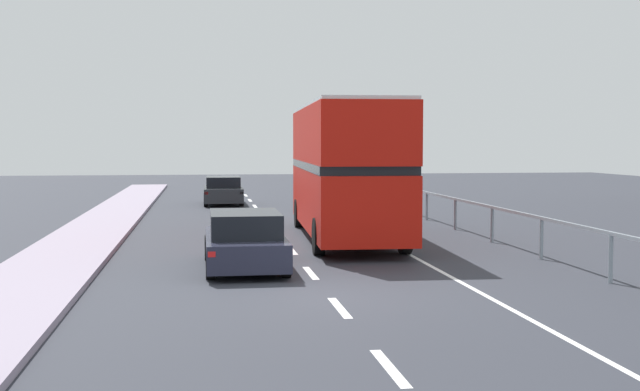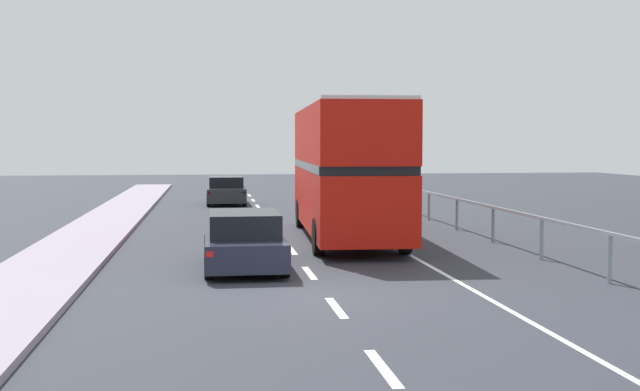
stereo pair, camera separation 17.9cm
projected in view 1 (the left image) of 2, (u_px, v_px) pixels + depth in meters
The scene contains 7 objects.
ground_plane at pixel (328, 296), 15.80m from camera, with size 73.23×120.00×0.10m, color #2C2F37.
near_sidewalk_kerb at pixel (12, 299), 14.91m from camera, with size 2.37×80.00×0.14m, color gray.
lane_paint_markings at pixel (342, 239), 24.70m from camera, with size 3.18×46.00×0.01m.
bridge_side_railing at pixel (473, 208), 25.53m from camera, with size 0.10×42.00×1.11m.
double_decker_bus_red at pixel (345, 167), 24.57m from camera, with size 3.01×10.12×4.17m.
hatchback_car_near at pixel (245, 241), 18.88m from camera, with size 1.89×4.30×1.37m.
sedan_car_ahead at pixel (223, 191), 38.59m from camera, with size 1.88×4.18×1.37m.
Camera 1 is at (-2.45, -15.44, 3.00)m, focal length 44.55 mm.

